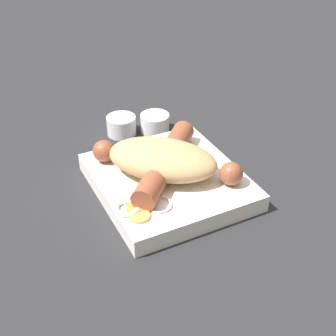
% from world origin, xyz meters
% --- Properties ---
extents(ground_plane, '(3.00, 3.00, 0.00)m').
position_xyz_m(ground_plane, '(0.00, 0.00, 0.00)').
color(ground_plane, '#232326').
extents(food_tray, '(0.20, 0.18, 0.02)m').
position_xyz_m(food_tray, '(0.00, 0.00, 0.01)').
color(food_tray, silver).
rests_on(food_tray, ground_plane).
extents(bread_roll, '(0.16, 0.16, 0.04)m').
position_xyz_m(bread_roll, '(0.01, 0.01, 0.05)').
color(bread_roll, tan).
rests_on(bread_roll, food_tray).
extents(sausage, '(0.15, 0.16, 0.03)m').
position_xyz_m(sausage, '(0.01, 0.00, 0.04)').
color(sausage, brown).
rests_on(sausage, food_tray).
extents(pickled_veggies, '(0.07, 0.07, 0.01)m').
position_xyz_m(pickled_veggies, '(-0.04, 0.06, 0.03)').
color(pickled_veggies, '#F99E4C').
rests_on(pickled_veggies, food_tray).
extents(condiment_cup_near, '(0.05, 0.05, 0.03)m').
position_xyz_m(condiment_cup_near, '(0.15, -0.05, 0.01)').
color(condiment_cup_near, white).
rests_on(condiment_cup_near, ground_plane).
extents(condiment_cup_far, '(0.05, 0.05, 0.03)m').
position_xyz_m(condiment_cup_far, '(0.17, -0.00, 0.01)').
color(condiment_cup_far, white).
rests_on(condiment_cup_far, ground_plane).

